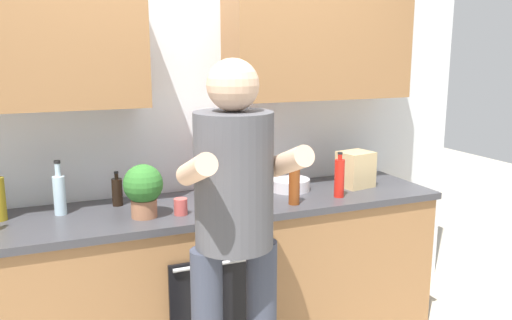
# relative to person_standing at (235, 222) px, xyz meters

# --- Properties ---
(back_wall_unit) EXTENTS (4.00, 0.38, 2.50)m
(back_wall_unit) POSITION_rel_person_standing_xyz_m (0.05, 0.96, 0.48)
(back_wall_unit) COLOR silver
(back_wall_unit) RESTS_ON ground
(counter) EXTENTS (2.84, 0.67, 0.90)m
(counter) POSITION_rel_person_standing_xyz_m (0.05, 0.69, -0.57)
(counter) COLOR olive
(counter) RESTS_ON ground
(person_standing) EXTENTS (0.49, 0.45, 1.72)m
(person_standing) POSITION_rel_person_standing_xyz_m (0.00, 0.00, 0.00)
(person_standing) COLOR #383D4C
(person_standing) RESTS_ON ground
(bottle_wine) EXTENTS (0.07, 0.07, 0.33)m
(bottle_wine) POSITION_rel_person_standing_xyz_m (0.33, 0.52, 0.03)
(bottle_wine) COLOR #471419
(bottle_wine) RESTS_ON counter
(bottle_hotsauce) EXTENTS (0.06, 0.06, 0.27)m
(bottle_hotsauce) POSITION_rel_person_standing_xyz_m (0.85, 0.53, -0.00)
(bottle_hotsauce) COLOR red
(bottle_hotsauce) RESTS_ON counter
(bottle_water) EXTENTS (0.06, 0.06, 0.29)m
(bottle_water) POSITION_rel_person_standing_xyz_m (-0.68, 0.80, -0.00)
(bottle_water) COLOR silver
(bottle_water) RESTS_ON counter
(bottle_soy) EXTENTS (0.06, 0.06, 0.19)m
(bottle_soy) POSITION_rel_person_standing_xyz_m (-0.38, 0.85, -0.04)
(bottle_soy) COLOR black
(bottle_soy) RESTS_ON counter
(bottle_vinegar) EXTENTS (0.06, 0.06, 0.27)m
(bottle_vinegar) POSITION_rel_person_standing_xyz_m (0.54, 0.50, -0.00)
(bottle_vinegar) COLOR brown
(bottle_vinegar) RESTS_ON counter
(cup_ceramic) EXTENTS (0.07, 0.07, 0.09)m
(cup_ceramic) POSITION_rel_person_standing_xyz_m (-0.10, 0.55, -0.07)
(cup_ceramic) COLOR #BF4C47
(cup_ceramic) RESTS_ON counter
(mixing_bowl) EXTENTS (0.25, 0.25, 0.07)m
(mixing_bowl) POSITION_rel_person_standing_xyz_m (0.65, 0.78, -0.08)
(mixing_bowl) COLOR silver
(mixing_bowl) RESTS_ON counter
(potted_herb) EXTENTS (0.20, 0.20, 0.28)m
(potted_herb) POSITION_rel_person_standing_xyz_m (-0.28, 0.59, 0.04)
(potted_herb) COLOR #9E6647
(potted_herb) RESTS_ON counter
(grocery_bag_crisps) EXTENTS (0.23, 0.19, 0.22)m
(grocery_bag_crisps) POSITION_rel_person_standing_xyz_m (0.23, 0.78, -0.01)
(grocery_bag_crisps) COLOR red
(grocery_bag_crisps) RESTS_ON counter
(grocery_bag_bread) EXTENTS (0.22, 0.21, 0.22)m
(grocery_bag_bread) POSITION_rel_person_standing_xyz_m (1.07, 0.70, -0.01)
(grocery_bag_bread) COLOR tan
(grocery_bag_bread) RESTS_ON counter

